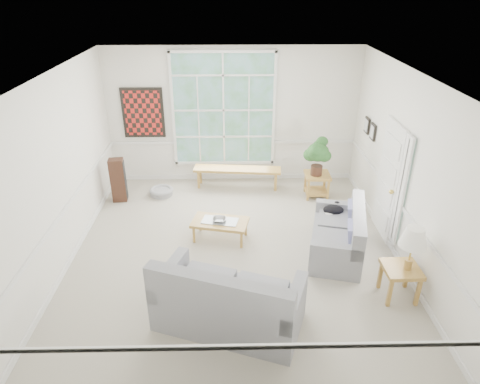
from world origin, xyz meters
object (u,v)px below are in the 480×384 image
(loveseat_front, at_px, (229,292))
(loveseat_right, at_px, (337,231))
(coffee_table, at_px, (220,230))
(side_table, at_px, (399,282))
(end_table, at_px, (317,185))

(loveseat_front, bearing_deg, loveseat_right, 61.45)
(coffee_table, bearing_deg, side_table, -18.73)
(loveseat_right, xyz_separation_m, loveseat_front, (-1.82, -1.63, 0.09))
(coffee_table, relative_size, side_table, 1.89)
(loveseat_right, distance_m, loveseat_front, 2.45)
(coffee_table, xyz_separation_m, side_table, (2.65, -1.61, 0.08))
(loveseat_right, relative_size, loveseat_front, 0.82)
(loveseat_right, height_order, coffee_table, loveseat_right)
(loveseat_right, bearing_deg, coffee_table, -178.94)
(loveseat_right, relative_size, side_table, 3.03)
(loveseat_right, distance_m, side_table, 1.34)
(loveseat_front, height_order, end_table, loveseat_front)
(loveseat_front, height_order, side_table, loveseat_front)
(loveseat_front, relative_size, end_table, 3.67)
(loveseat_right, distance_m, coffee_table, 2.06)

